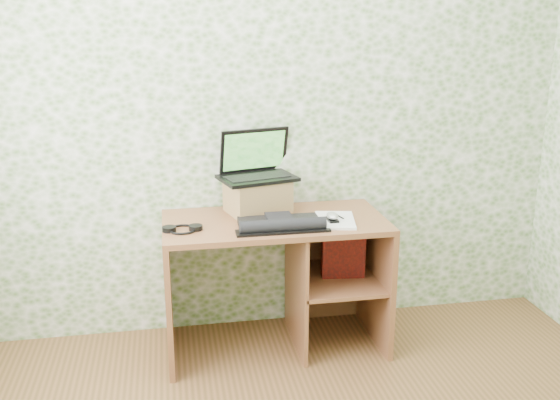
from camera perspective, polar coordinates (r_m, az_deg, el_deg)
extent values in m
plane|color=white|center=(3.54, -1.38, 8.24)|extent=(3.50, 0.00, 3.50)
cube|color=brown|center=(3.37, -0.48, -2.06)|extent=(1.20, 0.60, 0.03)
cube|color=brown|center=(3.46, -10.15, -8.48)|extent=(0.03, 0.60, 0.72)
cube|color=brown|center=(3.64, 8.70, -7.11)|extent=(0.03, 0.60, 0.72)
cube|color=brown|center=(3.53, 1.47, -7.73)|extent=(0.02, 0.56, 0.72)
cube|color=brown|center=(3.57, 5.15, -7.14)|extent=(0.46, 0.56, 0.02)
cube|color=brown|center=(3.84, 4.11, -5.72)|extent=(0.48, 0.02, 0.72)
cube|color=olive|center=(3.46, -2.07, 0.35)|extent=(0.37, 0.34, 0.19)
cube|color=black|center=(3.44, -2.09, 2.03)|extent=(0.46, 0.37, 0.02)
cube|color=black|center=(3.42, -2.06, 2.17)|extent=(0.37, 0.23, 0.00)
cube|color=black|center=(3.51, -2.37, 4.57)|extent=(0.40, 0.17, 0.25)
cube|color=#1A5D1F|center=(3.50, -2.35, 4.52)|extent=(0.36, 0.14, 0.21)
cube|color=black|center=(3.28, -0.09, -2.00)|extent=(0.43, 0.16, 0.03)
cube|color=black|center=(3.27, -0.09, -1.84)|extent=(0.14, 0.14, 0.05)
cylinder|color=black|center=(3.17, 0.27, -2.33)|extent=(0.44, 0.07, 0.07)
cube|color=black|center=(3.17, 0.29, -2.84)|extent=(0.48, 0.10, 0.01)
torus|color=black|center=(3.23, -8.90, -2.68)|extent=(0.15, 0.15, 0.01)
cylinder|color=black|center=(3.23, -10.10, -2.63)|extent=(0.07, 0.07, 0.03)
cylinder|color=black|center=(3.23, -7.72, -2.51)|extent=(0.07, 0.07, 0.03)
cube|color=silver|center=(3.35, 5.06, -1.86)|extent=(0.26, 0.32, 0.01)
ellipsoid|color=silver|center=(3.31, 4.81, -1.62)|extent=(0.06, 0.10, 0.03)
cylinder|color=black|center=(3.40, 5.26, -1.40)|extent=(0.04, 0.12, 0.01)
cube|color=maroon|center=(3.52, 5.80, -4.80)|extent=(0.25, 0.10, 0.29)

